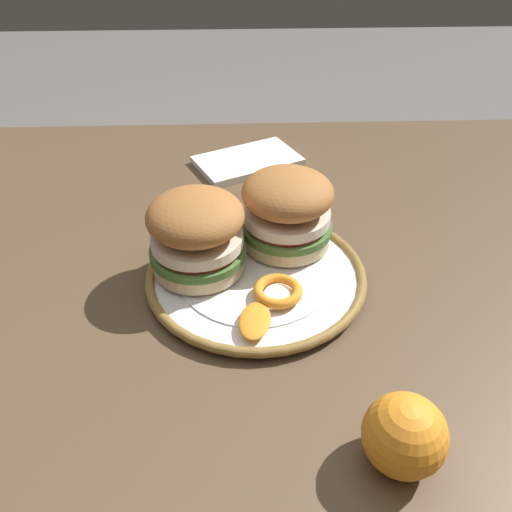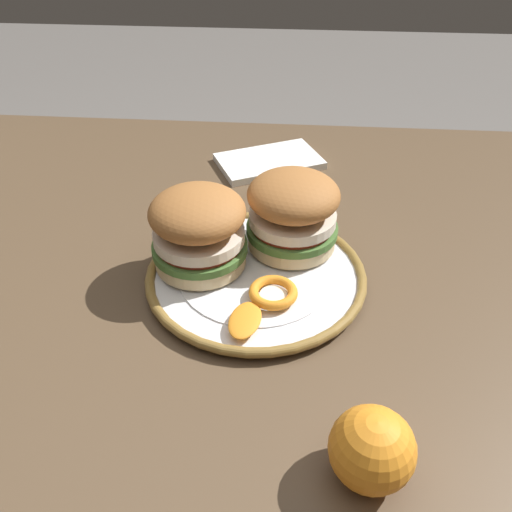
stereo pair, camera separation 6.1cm
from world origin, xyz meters
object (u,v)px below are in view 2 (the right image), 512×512
sandwich_half_left (197,228)px  whole_orange (372,449)px  sandwich_half_right (293,211)px  dining_table (201,340)px  dinner_plate (256,275)px

sandwich_half_left → whole_orange: sandwich_half_left is taller
sandwich_half_left → whole_orange: (0.19, -0.26, -0.03)m
sandwich_half_left → sandwich_half_right: size_ratio=0.93×
sandwich_half_left → sandwich_half_right: same height
whole_orange → sandwich_half_left: bearing=125.7°
whole_orange → dining_table: bearing=130.3°
dinner_plate → sandwich_half_left: bearing=170.8°
sandwich_half_left → sandwich_half_right: (0.11, 0.05, 0.00)m
sandwich_half_left → whole_orange: 0.33m
dinner_plate → whole_orange: 0.28m
sandwich_half_right → whole_orange: size_ratio=2.23×
sandwich_half_left → sandwich_half_right: bearing=23.0°
dining_table → sandwich_half_right: sandwich_half_right is taller
dinner_plate → sandwich_half_right: (0.04, 0.06, 0.06)m
sandwich_half_right → whole_orange: bearing=-76.5°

